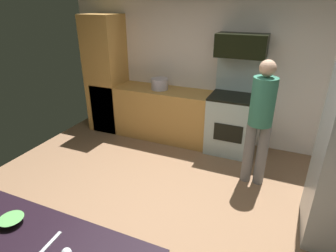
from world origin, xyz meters
TOP-DOWN VIEW (x-y plane):
  - ground_plane at (0.00, 0.00)m, footprint 5.20×4.80m
  - wall_back at (0.00, 2.34)m, footprint 5.20×0.12m
  - lower_cabinet_run at (-0.90, 1.98)m, footprint 2.40×0.60m
  - cabinet_column at (-1.90, 1.98)m, footprint 0.60×0.60m
  - oven_range at (0.49, 1.97)m, footprint 0.76×0.65m
  - microwave at (0.49, 2.06)m, footprint 0.74×0.38m
  - person_cook at (0.96, 1.19)m, footprint 0.31×0.30m
  - mixing_bowl_small at (-0.41, -1.32)m, footprint 0.16×0.16m
  - knife_chef at (-0.04, -1.40)m, footprint 0.04×0.30m
  - stock_pot at (-0.81, 1.98)m, footprint 0.30×0.30m

SIDE VIEW (x-z plane):
  - ground_plane at x=0.00m, z-range -0.02..0.00m
  - lower_cabinet_run at x=-0.90m, z-range 0.00..0.90m
  - oven_range at x=0.49m, z-range -0.25..1.28m
  - knife_chef at x=-0.04m, z-range 0.90..0.91m
  - mixing_bowl_small at x=-0.41m, z-range 0.90..0.95m
  - person_cook at x=0.96m, z-range 0.10..1.79m
  - stock_pot at x=-0.81m, z-range 0.90..1.09m
  - cabinet_column at x=-1.90m, z-range 0.00..2.10m
  - wall_back at x=0.00m, z-range 0.00..2.60m
  - microwave at x=0.49m, z-range 1.53..1.87m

